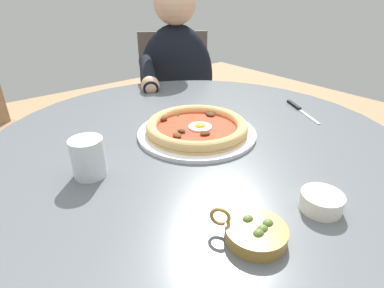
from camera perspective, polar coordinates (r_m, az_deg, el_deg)
The scene contains 8 objects.
dining_table at distance 0.85m, azimuth 0.72°, elevation -5.20°, with size 1.06×1.06×0.73m.
pizza_on_plate at distance 0.80m, azimuth 0.88°, elevation 2.95°, with size 0.31×0.31×0.04m.
water_glass at distance 0.65m, azimuth -18.74°, elevation -2.85°, with size 0.07×0.07×0.08m.
steak_knife at distance 1.04m, azimuth 19.18°, elevation 6.37°, with size 0.10×0.17×0.01m.
ramekin_capers at distance 0.58m, azimuth 23.03°, elevation -9.77°, with size 0.07×0.07×0.03m.
olive_pan at distance 0.50m, azimuth 11.69°, elevation -15.81°, with size 0.10×0.11×0.05m.
diner_person at distance 1.55m, azimuth -2.76°, elevation 4.74°, with size 0.52×0.45×1.11m.
cafe_chair_diner at distance 1.66m, azimuth -3.10°, elevation 8.04°, with size 0.56×0.56×0.87m.
Camera 1 is at (-0.46, -0.55, 1.08)m, focal length 28.57 mm.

